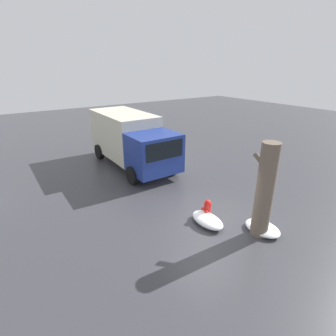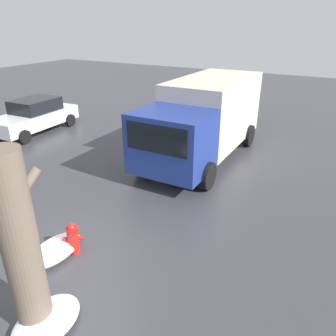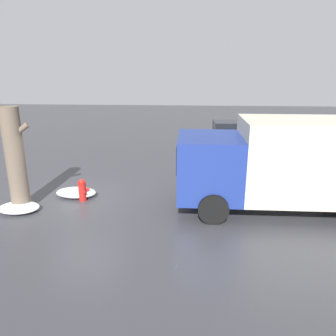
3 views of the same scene
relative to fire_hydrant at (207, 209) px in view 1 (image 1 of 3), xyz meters
name	(u,v)px [view 1 (image 1 of 3)]	position (x,y,z in m)	size (l,w,h in m)	color
ground_plane	(207,218)	(0.00, 0.00, -0.39)	(60.00, 60.00, 0.00)	#38383D
fire_hydrant	(207,209)	(0.00, 0.00, 0.00)	(0.39, 0.43, 0.77)	red
tree_trunk	(265,191)	(-1.76, -0.80, 1.27)	(0.89, 0.58, 3.29)	#6B5B4C
delivery_truck	(130,138)	(6.80, -0.24, 1.19)	(6.77, 2.66, 2.90)	navy
snow_pile_by_hydrant	(262,228)	(-1.74, -1.02, -0.27)	(1.29, 0.93, 0.26)	white
snow_pile_curbside	(207,220)	(-0.33, 0.28, -0.23)	(1.41, 0.79, 0.33)	white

